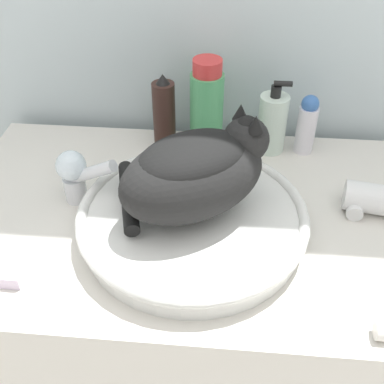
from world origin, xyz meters
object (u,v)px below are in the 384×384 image
(soap_pump_bottle, at_px, (272,123))
(soap_bar, at_px, (2,273))
(deodorant_stick, at_px, (307,124))
(faucet, at_px, (76,173))
(hairspray_can_black, at_px, (164,113))
(hair_dryer, at_px, (384,201))
(mouthwash_bottle, at_px, (207,107))
(cat, at_px, (196,170))

(soap_pump_bottle, distance_m, soap_bar, 0.64)
(deodorant_stick, bearing_deg, soap_pump_bottle, 180.00)
(faucet, relative_size, soap_bar, 1.66)
(faucet, height_order, deodorant_stick, deodorant_stick)
(deodorant_stick, bearing_deg, hairspray_can_black, 180.00)
(hairspray_can_black, bearing_deg, soap_pump_bottle, 0.00)
(hairspray_can_black, relative_size, soap_bar, 2.24)
(hair_dryer, bearing_deg, deodorant_stick, 133.02)
(deodorant_stick, bearing_deg, soap_bar, -141.35)
(hairspray_can_black, bearing_deg, faucet, -123.15)
(mouthwash_bottle, bearing_deg, hairspray_can_black, 180.00)
(hairspray_can_black, distance_m, hair_dryer, 0.50)
(faucet, height_order, hair_dryer, faucet)
(mouthwash_bottle, bearing_deg, cat, -90.10)
(soap_pump_bottle, bearing_deg, cat, -117.42)
(hairspray_can_black, xyz_separation_m, hair_dryer, (0.45, -0.21, -0.05))
(soap_pump_bottle, relative_size, soap_bar, 2.18)
(faucet, distance_m, deodorant_stick, 0.51)
(mouthwash_bottle, xyz_separation_m, hair_dryer, (0.36, -0.21, -0.07))
(hairspray_can_black, bearing_deg, deodorant_stick, 0.00)
(hair_dryer, bearing_deg, hairspray_can_black, 165.55)
(cat, bearing_deg, soap_bar, 170.82)
(cat, distance_m, faucet, 0.26)
(soap_bar, bearing_deg, faucet, 70.12)
(soap_bar, bearing_deg, hairspray_can_black, 62.97)
(cat, height_order, hair_dryer, cat)
(deodorant_stick, relative_size, mouthwash_bottle, 0.66)
(cat, xyz_separation_m, faucet, (-0.24, 0.07, -0.07))
(soap_bar, bearing_deg, mouthwash_bottle, 53.82)
(cat, xyz_separation_m, soap_bar, (-0.32, -0.15, -0.13))
(mouthwash_bottle, distance_m, soap_pump_bottle, 0.15)
(soap_pump_bottle, height_order, hair_dryer, soap_pump_bottle)
(soap_pump_bottle, bearing_deg, hair_dryer, -44.24)
(cat, relative_size, soap_bar, 3.95)
(faucet, distance_m, soap_pump_bottle, 0.45)
(deodorant_stick, bearing_deg, cat, -128.13)
(hairspray_can_black, distance_m, soap_bar, 0.49)
(hair_dryer, height_order, soap_bar, hair_dryer)
(soap_bar, bearing_deg, deodorant_stick, 38.65)
(hairspray_can_black, xyz_separation_m, soap_pump_bottle, (0.24, 0.00, -0.01))
(cat, relative_size, mouthwash_bottle, 1.46)
(hair_dryer, bearing_deg, faucet, -168.69)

